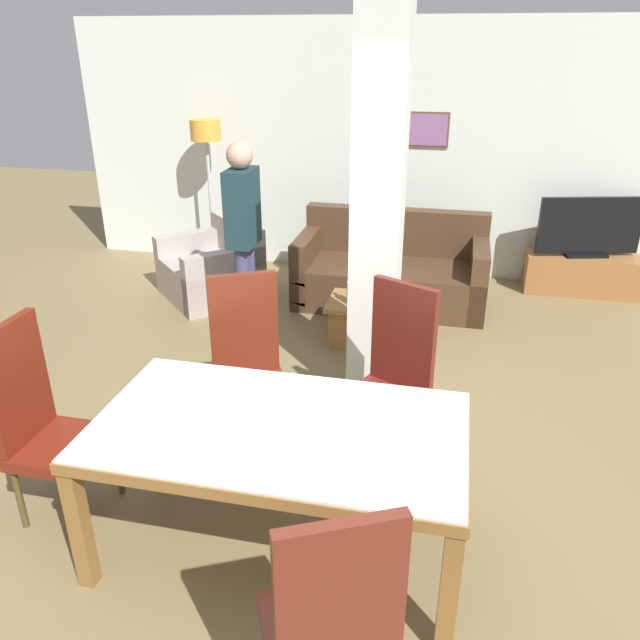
{
  "coord_description": "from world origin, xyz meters",
  "views": [
    {
      "loc": [
        0.76,
        -2.46,
        2.49
      ],
      "look_at": [
        0.0,
        0.92,
        0.91
      ],
      "focal_mm": 35.0,
      "sensor_mm": 36.0,
      "label": 1
    }
  ],
  "objects_px": {
    "dining_chair_far_right": "(392,373)",
    "standing_person": "(243,227)",
    "tv_stand": "(581,274)",
    "dining_chair_near_right": "(332,625)",
    "coffee_table": "(364,320)",
    "tv_screen": "(590,228)",
    "bottle": "(351,292)",
    "dining_chair_far_left": "(248,362)",
    "dining_chair_head_left": "(43,420)",
    "armchair": "(213,271)",
    "floor_lamp": "(207,145)",
    "sofa": "(391,273)",
    "dining_table": "(280,448)"
  },
  "relations": [
    {
      "from": "dining_chair_near_right",
      "to": "floor_lamp",
      "type": "bearing_deg",
      "value": 89.7
    },
    {
      "from": "floor_lamp",
      "to": "armchair",
      "type": "bearing_deg",
      "value": -68.98
    },
    {
      "from": "dining_chair_far_left",
      "to": "tv_screen",
      "type": "distance_m",
      "value": 4.2
    },
    {
      "from": "bottle",
      "to": "standing_person",
      "type": "bearing_deg",
      "value": 176.2
    },
    {
      "from": "dining_chair_head_left",
      "to": "tv_stand",
      "type": "relative_size",
      "value": 1.01
    },
    {
      "from": "dining_chair_near_right",
      "to": "armchair",
      "type": "height_order",
      "value": "dining_chair_near_right"
    },
    {
      "from": "dining_chair_near_right",
      "to": "dining_chair_far_left",
      "type": "relative_size",
      "value": 1.0
    },
    {
      "from": "dining_chair_head_left",
      "to": "coffee_table",
      "type": "height_order",
      "value": "dining_chair_head_left"
    },
    {
      "from": "armchair",
      "to": "bottle",
      "type": "relative_size",
      "value": 4.42
    },
    {
      "from": "dining_chair_far_left",
      "to": "dining_chair_head_left",
      "type": "bearing_deg",
      "value": 16.94
    },
    {
      "from": "dining_chair_far_right",
      "to": "bottle",
      "type": "xyz_separation_m",
      "value": [
        -0.52,
        1.52,
        -0.1
      ]
    },
    {
      "from": "coffee_table",
      "to": "tv_screen",
      "type": "height_order",
      "value": "tv_screen"
    },
    {
      "from": "dining_chair_far_left",
      "to": "armchair",
      "type": "relative_size",
      "value": 0.92
    },
    {
      "from": "dining_chair_head_left",
      "to": "standing_person",
      "type": "bearing_deg",
      "value": 173.15
    },
    {
      "from": "dining_table",
      "to": "coffee_table",
      "type": "distance_m",
      "value": 2.57
    },
    {
      "from": "dining_chair_far_right",
      "to": "floor_lamp",
      "type": "xyz_separation_m",
      "value": [
        -2.44,
        3.16,
        0.82
      ]
    },
    {
      "from": "dining_chair_near_right",
      "to": "tv_stand",
      "type": "relative_size",
      "value": 1.01
    },
    {
      "from": "dining_chair_far_right",
      "to": "standing_person",
      "type": "distance_m",
      "value": 2.21
    },
    {
      "from": "dining_chair_head_left",
      "to": "armchair",
      "type": "distance_m",
      "value": 3.28
    },
    {
      "from": "dining_chair_far_right",
      "to": "dining_chair_near_right",
      "type": "relative_size",
      "value": 1.0
    },
    {
      "from": "dining_chair_head_left",
      "to": "tv_screen",
      "type": "height_order",
      "value": "dining_chair_head_left"
    },
    {
      "from": "dining_table",
      "to": "standing_person",
      "type": "relative_size",
      "value": 1.07
    },
    {
      "from": "dining_chair_far_right",
      "to": "armchair",
      "type": "bearing_deg",
      "value": -21.56
    },
    {
      "from": "dining_chair_far_right",
      "to": "tv_screen",
      "type": "relative_size",
      "value": 1.11
    },
    {
      "from": "dining_chair_far_left",
      "to": "bottle",
      "type": "xyz_separation_m",
      "value": [
        0.39,
        1.58,
        -0.1
      ]
    },
    {
      "from": "dining_chair_far_right",
      "to": "dining_table",
      "type": "bearing_deg",
      "value": 90.0
    },
    {
      "from": "dining_chair_far_left",
      "to": "sofa",
      "type": "relative_size",
      "value": 0.62
    },
    {
      "from": "armchair",
      "to": "sofa",
      "type": "bearing_deg",
      "value": -126.09
    },
    {
      "from": "dining_chair_head_left",
      "to": "armchair",
      "type": "bearing_deg",
      "value": -174.46
    },
    {
      "from": "bottle",
      "to": "tv_screen",
      "type": "distance_m",
      "value": 2.79
    },
    {
      "from": "tv_stand",
      "to": "floor_lamp",
      "type": "bearing_deg",
      "value": -178.53
    },
    {
      "from": "dining_chair_near_right",
      "to": "standing_person",
      "type": "xyz_separation_m",
      "value": [
        -1.5,
        3.45,
        0.4
      ]
    },
    {
      "from": "dining_chair_head_left",
      "to": "tv_screen",
      "type": "bearing_deg",
      "value": 140.61
    },
    {
      "from": "dining_table",
      "to": "tv_stand",
      "type": "height_order",
      "value": "dining_table"
    },
    {
      "from": "tv_stand",
      "to": "dining_chair_near_right",
      "type": "bearing_deg",
      "value": -107.8
    },
    {
      "from": "armchair",
      "to": "dining_chair_head_left",
      "type": "bearing_deg",
      "value": 141.07
    },
    {
      "from": "tv_stand",
      "to": "standing_person",
      "type": "relative_size",
      "value": 0.67
    },
    {
      "from": "dining_table",
      "to": "floor_lamp",
      "type": "xyz_separation_m",
      "value": [
        -1.98,
        4.09,
        0.8
      ]
    },
    {
      "from": "coffee_table",
      "to": "dining_chair_far_left",
      "type": "bearing_deg",
      "value": -106.69
    },
    {
      "from": "coffee_table",
      "to": "armchair",
      "type": "bearing_deg",
      "value": 157.15
    },
    {
      "from": "dining_table",
      "to": "tv_stand",
      "type": "relative_size",
      "value": 1.61
    },
    {
      "from": "dining_table",
      "to": "sofa",
      "type": "relative_size",
      "value": 0.98
    },
    {
      "from": "dining_chair_near_right",
      "to": "tv_stand",
      "type": "xyz_separation_m",
      "value": [
        1.65,
        5.12,
        -0.39
      ]
    },
    {
      "from": "dining_chair_head_left",
      "to": "dining_chair_far_left",
      "type": "xyz_separation_m",
      "value": [
        0.88,
        0.87,
        0.0
      ]
    },
    {
      "from": "coffee_table",
      "to": "tv_screen",
      "type": "distance_m",
      "value": 2.7
    },
    {
      "from": "dining_table",
      "to": "dining_chair_far_right",
      "type": "height_order",
      "value": "dining_chair_far_right"
    },
    {
      "from": "floor_lamp",
      "to": "tv_screen",
      "type": "bearing_deg",
      "value": 1.47
    },
    {
      "from": "sofa",
      "to": "floor_lamp",
      "type": "bearing_deg",
      "value": -14.97
    },
    {
      "from": "tv_screen",
      "to": "standing_person",
      "type": "relative_size",
      "value": 0.61
    },
    {
      "from": "armchair",
      "to": "bottle",
      "type": "bearing_deg",
      "value": -161.05
    }
  ]
}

